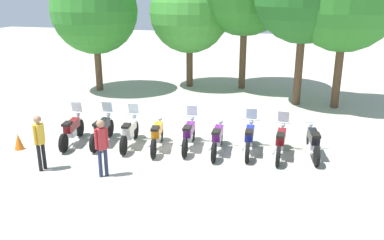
{
  "coord_description": "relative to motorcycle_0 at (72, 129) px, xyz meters",
  "views": [
    {
      "loc": [
        3.68,
        -12.16,
        5.14
      ],
      "look_at": [
        0.0,
        0.5,
        0.9
      ],
      "focal_mm": 37.6,
      "sensor_mm": 36.0,
      "label": 1
    }
  ],
  "objects": [
    {
      "name": "ground_plane",
      "position": [
        4.07,
        0.57,
        -0.52
      ],
      "size": [
        80.0,
        80.0,
        0.0
      ],
      "primitive_type": "plane",
      "color": "#ADA899"
    },
    {
      "name": "motorcycle_0",
      "position": [
        0.0,
        0.0,
        0.0
      ],
      "size": [
        0.69,
        2.17,
        1.37
      ],
      "rotation": [
        0.0,
        0.0,
        1.77
      ],
      "color": "black",
      "rests_on": "ground_plane"
    },
    {
      "name": "motorcycle_1",
      "position": [
        1.02,
        0.31,
        0.0
      ],
      "size": [
        0.62,
        2.18,
        1.37
      ],
      "rotation": [
        0.0,
        0.0,
        1.71
      ],
      "color": "black",
      "rests_on": "ground_plane"
    },
    {
      "name": "motorcycle_2",
      "position": [
        2.03,
        0.37,
        0.0
      ],
      "size": [
        0.64,
        2.18,
        1.37
      ],
      "rotation": [
        0.0,
        0.0,
        1.74
      ],
      "color": "black",
      "rests_on": "ground_plane"
    },
    {
      "name": "motorcycle_3",
      "position": [
        3.05,
        0.36,
        -0.01
      ],
      "size": [
        0.7,
        2.16,
        0.99
      ],
      "rotation": [
        0.0,
        0.0,
        1.78
      ],
      "color": "black",
      "rests_on": "ground_plane"
    },
    {
      "name": "motorcycle_4",
      "position": [
        4.07,
        0.73,
        0.0
      ],
      "size": [
        0.62,
        2.19,
        1.37
      ],
      "rotation": [
        0.0,
        0.0,
        1.69
      ],
      "color": "black",
      "rests_on": "ground_plane"
    },
    {
      "name": "motorcycle_5",
      "position": [
        5.09,
        0.61,
        -0.01
      ],
      "size": [
        0.62,
        2.19,
        0.99
      ],
      "rotation": [
        0.0,
        0.0,
        1.65
      ],
      "color": "black",
      "rests_on": "ground_plane"
    },
    {
      "name": "motorcycle_6",
      "position": [
        6.1,
        0.91,
        0.0
      ],
      "size": [
        0.62,
        2.19,
        1.37
      ],
      "rotation": [
        0.0,
        0.0,
        1.65
      ],
      "color": "black",
      "rests_on": "ground_plane"
    },
    {
      "name": "motorcycle_7",
      "position": [
        7.12,
        0.87,
        0.0
      ],
      "size": [
        0.62,
        2.19,
        1.37
      ],
      "rotation": [
        0.0,
        0.0,
        1.57
      ],
      "color": "black",
      "rests_on": "ground_plane"
    },
    {
      "name": "motorcycle_8",
      "position": [
        8.13,
        1.19,
        -0.01
      ],
      "size": [
        0.62,
        2.18,
        0.99
      ],
      "rotation": [
        0.0,
        0.0,
        1.72
      ],
      "color": "black",
      "rests_on": "ground_plane"
    },
    {
      "name": "person_0",
      "position": [
        0.35,
        -2.2,
        0.49
      ],
      "size": [
        0.26,
        0.41,
        1.71
      ],
      "rotation": [
        0.0,
        0.0,
        2.95
      ],
      "color": "black",
      "rests_on": "ground_plane"
    },
    {
      "name": "person_1",
      "position": [
        2.32,
        -2.08,
        0.5
      ],
      "size": [
        0.34,
        0.34,
        1.72
      ],
      "rotation": [
        0.0,
        0.0,
        2.37
      ],
      "color": "#232D4C",
      "rests_on": "ground_plane"
    },
    {
      "name": "tree_0",
      "position": [
        -3.01,
        7.48,
        3.67
      ],
      "size": [
        4.45,
        4.45,
        6.42
      ],
      "color": "brown",
      "rests_on": "ground_plane"
    },
    {
      "name": "tree_1",
      "position": [
        1.4,
        9.78,
        3.5
      ],
      "size": [
        4.3,
        4.3,
        6.18
      ],
      "color": "brown",
      "rests_on": "ground_plane"
    },
    {
      "name": "traffic_cone",
      "position": [
        -1.46,
        -1.0,
        -0.24
      ],
      "size": [
        0.32,
        0.32,
        0.55
      ],
      "primitive_type": "cone",
      "color": "orange",
      "rests_on": "ground_plane"
    }
  ]
}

